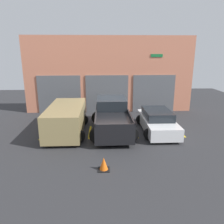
{
  "coord_description": "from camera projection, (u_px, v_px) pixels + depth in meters",
  "views": [
    {
      "loc": [
        -0.62,
        -13.91,
        4.66
      ],
      "look_at": [
        0.0,
        -1.05,
        1.1
      ],
      "focal_mm": 35.0,
      "sensor_mm": 36.0,
      "label": 1
    }
  ],
  "objects": [
    {
      "name": "ground_plane",
      "position": [
        111.0,
        124.0,
        14.66
      ],
      "size": [
        28.0,
        28.0,
        0.0
      ],
      "primitive_type": "plane",
      "color": "#2D2D30"
    },
    {
      "name": "shophouse_building",
      "position": [
        109.0,
        76.0,
        17.06
      ],
      "size": [
        13.08,
        0.68,
        5.85
      ],
      "color": "#D17A5B",
      "rests_on": "ground"
    },
    {
      "name": "pickup_truck",
      "position": [
        112.0,
        117.0,
        13.22
      ],
      "size": [
        2.62,
        5.06,
        1.79
      ],
      "color": "black",
      "rests_on": "ground"
    },
    {
      "name": "sedan_white",
      "position": [
        157.0,
        121.0,
        13.15
      ],
      "size": [
        2.14,
        4.25,
        1.3
      ],
      "color": "white",
      "rests_on": "ground"
    },
    {
      "name": "sedan_side",
      "position": [
        66.0,
        118.0,
        12.81
      ],
      "size": [
        2.37,
        4.63,
        1.62
      ],
      "color": "#9E8956",
      "rests_on": "ground"
    },
    {
      "name": "parking_stripe_far_left",
      "position": [
        44.0,
        133.0,
        12.98
      ],
      "size": [
        0.12,
        2.2,
        0.01
      ],
      "primitive_type": "cube",
      "color": "gold",
      "rests_on": "ground"
    },
    {
      "name": "parking_stripe_left",
      "position": [
        90.0,
        132.0,
        13.1
      ],
      "size": [
        0.12,
        2.2,
        0.01
      ],
      "primitive_type": "cube",
      "color": "gold",
      "rests_on": "ground"
    },
    {
      "name": "parking_stripe_centre",
      "position": [
        135.0,
        131.0,
        13.23
      ],
      "size": [
        0.12,
        2.2,
        0.01
      ],
      "primitive_type": "cube",
      "color": "gold",
      "rests_on": "ground"
    },
    {
      "name": "parking_stripe_right",
      "position": [
        179.0,
        131.0,
        13.35
      ],
      "size": [
        0.12,
        2.2,
        0.01
      ],
      "primitive_type": "cube",
      "color": "gold",
      "rests_on": "ground"
    },
    {
      "name": "traffic_cone",
      "position": [
        104.0,
        164.0,
        8.85
      ],
      "size": [
        0.47,
        0.47,
        0.55
      ],
      "color": "black",
      "rests_on": "ground"
    }
  ]
}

